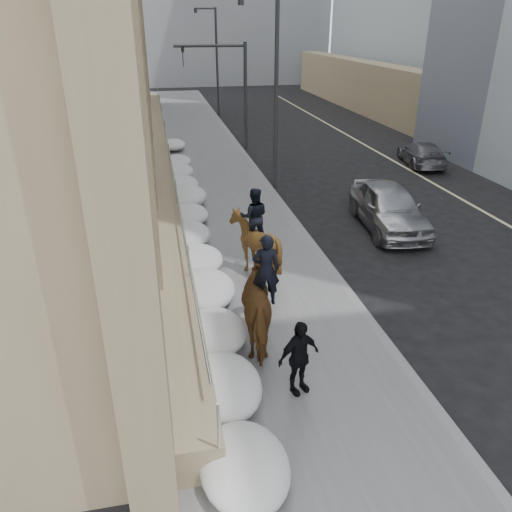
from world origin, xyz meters
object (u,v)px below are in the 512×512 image
(pedestrian, at_px, (299,357))
(car_silver, at_px, (389,207))
(mounted_horse_right, at_px, (255,240))
(mounted_horse_left, at_px, (266,301))
(car_grey, at_px, (422,154))

(pedestrian, distance_m, car_silver, 10.10)
(mounted_horse_right, xyz_separation_m, pedestrian, (-0.18, -5.41, -0.25))
(mounted_horse_left, bearing_deg, pedestrian, 103.42)
(mounted_horse_left, relative_size, car_silver, 0.55)
(mounted_horse_left, distance_m, mounted_horse_right, 3.58)
(mounted_horse_right, height_order, pedestrian, mounted_horse_right)
(mounted_horse_left, relative_size, pedestrian, 1.63)
(pedestrian, bearing_deg, car_silver, 34.53)
(car_grey, bearing_deg, mounted_horse_right, 55.12)
(mounted_horse_left, xyz_separation_m, pedestrian, (0.27, -1.85, -0.26))
(mounted_horse_left, xyz_separation_m, mounted_horse_right, (0.45, 3.56, -0.01))
(pedestrian, xyz_separation_m, car_grey, (11.49, 16.40, -0.33))
(mounted_horse_right, xyz_separation_m, car_grey, (11.31, 10.99, -0.58))
(mounted_horse_right, distance_m, car_grey, 15.78)
(car_silver, xyz_separation_m, car_grey, (5.70, 8.13, -0.22))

